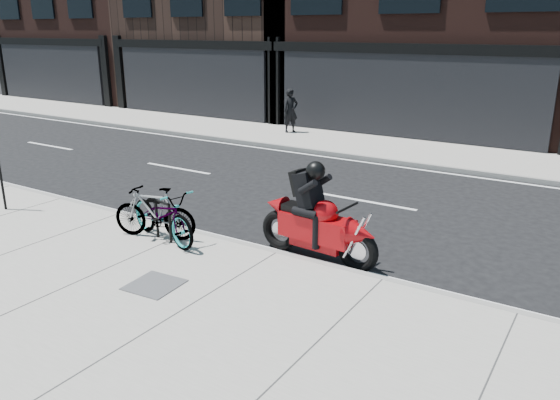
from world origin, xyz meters
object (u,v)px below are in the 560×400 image
Objects in this scene: motorcycle at (322,222)px; pedestrian at (291,111)px; bicycle_front at (163,214)px; utility_grate at (154,285)px; bicycle_rear at (154,213)px; bike_rack at (163,217)px.

pedestrian is at bearing 128.52° from motorcycle.
pedestrian reaches higher than bicycle_front.
pedestrian reaches higher than utility_grate.
bicycle_rear is at bearing 133.97° from utility_grate.
bicycle_front is 1.18× the size of pedestrian.
pedestrian is 2.18× the size of utility_grate.
motorcycle reaches higher than utility_grate.
bike_rack is 0.46× the size of bicycle_rear.
bicycle_front is at bearing 180.00° from bike_rack.
motorcycle is at bearing 19.55° from bike_rack.
bike_rack is at bearing -155.98° from motorcycle.
bicycle_rear is 1.02× the size of pedestrian.
pedestrian is at bearing 33.43° from bicycle_front.
bicycle_front is at bearing -130.32° from pedestrian.
motorcycle is 11.83m from pedestrian.
motorcycle is 3.00m from utility_grate.
bike_rack is 0.23m from bicycle_rear.
bicycle_front is at bearing -155.99° from motorcycle.
motorcycle is at bearing 57.17° from utility_grate.
utility_grate is at bearing -50.81° from bike_rack.
motorcycle reaches higher than pedestrian.
bicycle_front reaches higher than bike_rack.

